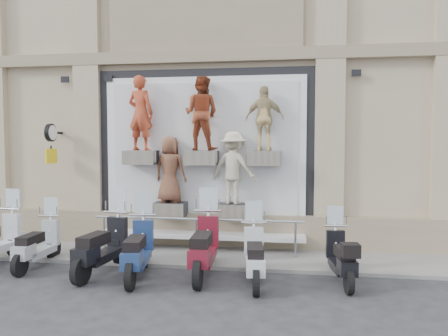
{
  "coord_description": "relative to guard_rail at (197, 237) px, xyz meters",
  "views": [
    {
      "loc": [
        2.15,
        -7.95,
        2.73
      ],
      "look_at": [
        0.67,
        1.9,
        2.12
      ],
      "focal_mm": 35.0,
      "sensor_mm": 36.0,
      "label": 1
    }
  ],
  "objects": [
    {
      "name": "clock_sign_bracket",
      "position": [
        -3.9,
        0.47,
        2.34
      ],
      "size": [
        0.1,
        0.8,
        1.02
      ],
      "color": "black",
      "rests_on": "ground"
    },
    {
      "name": "building",
      "position": [
        0.0,
        5.0,
        5.54
      ],
      "size": [
        14.0,
        8.6,
        12.0
      ],
      "primitive_type": null,
      "color": "tan",
      "rests_on": "ground"
    },
    {
      "name": "sidewalk",
      "position": [
        0.0,
        0.1,
        -0.43
      ],
      "size": [
        16.0,
        2.2,
        0.08
      ],
      "primitive_type": "cube",
      "color": "gray",
      "rests_on": "ground"
    },
    {
      "name": "shop_vitrine",
      "position": [
        0.05,
        0.74,
        1.97
      ],
      "size": [
        5.6,
        0.94,
        4.3
      ],
      "color": "black",
      "rests_on": "ground"
    },
    {
      "name": "scooter_f",
      "position": [
        0.46,
        -1.44,
        0.4
      ],
      "size": [
        0.73,
        2.17,
        1.74
      ],
      "primitive_type": null,
      "rotation": [
        0.0,
        0.0,
        0.05
      ],
      "color": "#5C0F1C",
      "rests_on": "ground"
    },
    {
      "name": "guard_rail",
      "position": [
        0.0,
        0.0,
        0.0
      ],
      "size": [
        5.06,
        0.1,
        0.93
      ],
      "primitive_type": null,
      "color": "#9EA0A5",
      "rests_on": "ground"
    },
    {
      "name": "ground",
      "position": [
        0.0,
        -2.0,
        -0.47
      ],
      "size": [
        90.0,
        90.0,
        0.0
      ],
      "primitive_type": "plane",
      "color": "#29292B",
      "rests_on": "ground"
    },
    {
      "name": "scooter_g",
      "position": [
        1.51,
        -1.73,
        0.29
      ],
      "size": [
        0.75,
        1.92,
        1.52
      ],
      "primitive_type": null,
      "rotation": [
        0.0,
        0.0,
        0.11
      ],
      "color": "silver",
      "rests_on": "ground"
    },
    {
      "name": "scooter_h",
      "position": [
        3.15,
        -1.43,
        0.24
      ],
      "size": [
        0.69,
        1.78,
        1.41
      ],
      "primitive_type": null,
      "rotation": [
        0.0,
        0.0,
        0.11
      ],
      "color": "black",
      "rests_on": "ground"
    },
    {
      "name": "scooter_c",
      "position": [
        -3.22,
        -1.35,
        0.26
      ],
      "size": [
        0.55,
        1.8,
        1.46
      ],
      "primitive_type": null,
      "rotation": [
        0.0,
        0.0,
        0.01
      ],
      "color": "#969BA3",
      "rests_on": "ground"
    },
    {
      "name": "scooter_d",
      "position": [
        -1.64,
        -1.58,
        0.37
      ],
      "size": [
        0.87,
        2.11,
        1.67
      ],
      "primitive_type": null,
      "rotation": [
        0.0,
        0.0,
        -0.13
      ],
      "color": "black",
      "rests_on": "ground"
    },
    {
      "name": "scooter_e",
      "position": [
        -0.82,
        -1.73,
        0.35
      ],
      "size": [
        0.89,
        2.08,
        1.64
      ],
      "primitive_type": null,
      "rotation": [
        0.0,
        0.0,
        0.15
      ],
      "color": "navy",
      "rests_on": "ground"
    }
  ]
}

